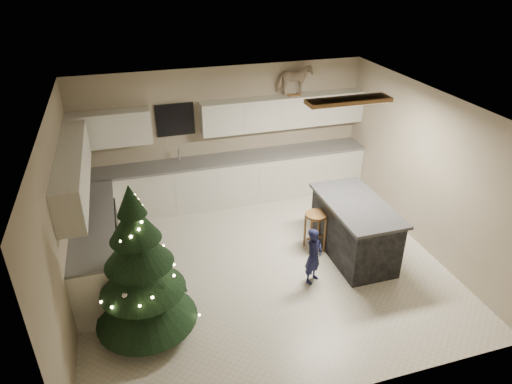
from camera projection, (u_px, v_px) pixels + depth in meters
ground_plane at (262, 266)px, 7.25m from camera, size 5.50×5.50×0.00m
room_shell at (265, 165)px, 6.43m from camera, size 5.52×5.02×2.61m
cabinetry at (185, 185)px, 8.05m from camera, size 5.50×3.20×2.00m
island at (354, 229)px, 7.32m from camera, size 0.90×1.70×0.95m
bar_stool at (316, 223)px, 7.43m from camera, size 0.35×0.35×0.67m
christmas_tree at (141, 276)px, 5.63m from camera, size 1.35×1.30×2.15m
toddler at (314, 256)px, 6.72m from camera, size 0.39×0.37×0.90m
rocking_horse at (295, 80)px, 8.48m from camera, size 0.65×0.30×0.57m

